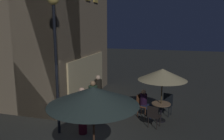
{
  "coord_description": "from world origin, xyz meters",
  "views": [
    {
      "loc": [
        -6.76,
        -3.31,
        3.85
      ],
      "look_at": [
        1.74,
        -0.81,
        2.11
      ],
      "focal_mm": 36.93,
      "sensor_mm": 36.0,
      "label": 1
    }
  ],
  "objects_px": {
    "street_lamp_near_corner": "(55,32)",
    "cafe_chair_0": "(154,115)",
    "patron_standing_3": "(98,93)",
    "patron_seated_0": "(145,102)",
    "cafe_table_0": "(161,108)",
    "patio_umbrella_0": "(162,75)",
    "patron_standing_2": "(93,102)",
    "cafe_chair_1": "(167,103)",
    "patio_umbrella_1": "(93,97)",
    "cafe_chair_2": "(141,103)",
    "patron_standing_1": "(82,111)"
  },
  "relations": [
    {
      "from": "cafe_chair_0",
      "to": "cafe_chair_1",
      "type": "relative_size",
      "value": 0.94
    },
    {
      "from": "street_lamp_near_corner",
      "to": "patron_standing_2",
      "type": "relative_size",
      "value": 2.8
    },
    {
      "from": "street_lamp_near_corner",
      "to": "patron_standing_2",
      "type": "height_order",
      "value": "street_lamp_near_corner"
    },
    {
      "from": "patron_seated_0",
      "to": "patron_standing_1",
      "type": "relative_size",
      "value": 0.7
    },
    {
      "from": "street_lamp_near_corner",
      "to": "cafe_table_0",
      "type": "height_order",
      "value": "street_lamp_near_corner"
    },
    {
      "from": "cafe_chair_1",
      "to": "cafe_chair_0",
      "type": "bearing_deg",
      "value": -0.49
    },
    {
      "from": "patron_standing_2",
      "to": "cafe_table_0",
      "type": "bearing_deg",
      "value": -27.69
    },
    {
      "from": "patio_umbrella_1",
      "to": "cafe_chair_1",
      "type": "bearing_deg",
      "value": -16.34
    },
    {
      "from": "cafe_table_0",
      "to": "patio_umbrella_0",
      "type": "bearing_deg",
      "value": 0.0
    },
    {
      "from": "cafe_chair_2",
      "to": "patron_standing_2",
      "type": "relative_size",
      "value": 0.57
    },
    {
      "from": "patio_umbrella_1",
      "to": "patron_seated_0",
      "type": "relative_size",
      "value": 2.04
    },
    {
      "from": "patio_umbrella_0",
      "to": "cafe_chair_2",
      "type": "distance_m",
      "value": 1.6
    },
    {
      "from": "cafe_table_0",
      "to": "cafe_chair_0",
      "type": "bearing_deg",
      "value": 163.97
    },
    {
      "from": "cafe_chair_1",
      "to": "patron_seated_0",
      "type": "height_order",
      "value": "patron_seated_0"
    },
    {
      "from": "street_lamp_near_corner",
      "to": "patron_standing_3",
      "type": "height_order",
      "value": "street_lamp_near_corner"
    },
    {
      "from": "patio_umbrella_1",
      "to": "patron_seated_0",
      "type": "height_order",
      "value": "patio_umbrella_1"
    },
    {
      "from": "street_lamp_near_corner",
      "to": "patron_seated_0",
      "type": "distance_m",
      "value": 4.64
    },
    {
      "from": "cafe_chair_1",
      "to": "patio_umbrella_1",
      "type": "bearing_deg",
      "value": -1.3
    },
    {
      "from": "patio_umbrella_0",
      "to": "patron_standing_2",
      "type": "xyz_separation_m",
      "value": [
        -1.01,
        2.54,
        -1.06
      ]
    },
    {
      "from": "cafe_chair_2",
      "to": "patron_standing_1",
      "type": "bearing_deg",
      "value": -112.43
    },
    {
      "from": "cafe_chair_1",
      "to": "patron_standing_3",
      "type": "bearing_deg",
      "value": -66.98
    },
    {
      "from": "street_lamp_near_corner",
      "to": "cafe_chair_0",
      "type": "height_order",
      "value": "street_lamp_near_corner"
    },
    {
      "from": "street_lamp_near_corner",
      "to": "cafe_chair_2",
      "type": "distance_m",
      "value": 4.63
    },
    {
      "from": "cafe_table_0",
      "to": "cafe_chair_0",
      "type": "xyz_separation_m",
      "value": [
        -0.75,
        0.22,
        -0.03
      ]
    },
    {
      "from": "cafe_chair_1",
      "to": "patron_standing_1",
      "type": "bearing_deg",
      "value": -31.23
    },
    {
      "from": "cafe_table_0",
      "to": "cafe_chair_0",
      "type": "relative_size",
      "value": 0.86
    },
    {
      "from": "street_lamp_near_corner",
      "to": "patio_umbrella_0",
      "type": "bearing_deg",
      "value": -58.62
    },
    {
      "from": "patio_umbrella_0",
      "to": "cafe_chair_0",
      "type": "bearing_deg",
      "value": 163.97
    },
    {
      "from": "patron_standing_2",
      "to": "patio_umbrella_1",
      "type": "bearing_deg",
      "value": -118.07
    },
    {
      "from": "cafe_table_0",
      "to": "patron_seated_0",
      "type": "distance_m",
      "value": 0.73
    },
    {
      "from": "patron_seated_0",
      "to": "cafe_table_0",
      "type": "bearing_deg",
      "value": -0.0
    },
    {
      "from": "street_lamp_near_corner",
      "to": "patio_umbrella_1",
      "type": "bearing_deg",
      "value": -134.72
    },
    {
      "from": "cafe_chair_0",
      "to": "cafe_chair_1",
      "type": "bearing_deg",
      "value": 0.5
    },
    {
      "from": "street_lamp_near_corner",
      "to": "patron_standing_1",
      "type": "relative_size",
      "value": 2.85
    },
    {
      "from": "street_lamp_near_corner",
      "to": "cafe_table_0",
      "type": "bearing_deg",
      "value": -58.62
    },
    {
      "from": "cafe_chair_1",
      "to": "cafe_chair_2",
      "type": "distance_m",
      "value": 1.17
    },
    {
      "from": "cafe_table_0",
      "to": "patron_standing_1",
      "type": "xyz_separation_m",
      "value": [
        -1.92,
        2.6,
        0.31
      ]
    },
    {
      "from": "cafe_table_0",
      "to": "patron_standing_2",
      "type": "distance_m",
      "value": 2.75
    },
    {
      "from": "street_lamp_near_corner",
      "to": "patron_standing_3",
      "type": "distance_m",
      "value": 3.75
    },
    {
      "from": "cafe_chair_2",
      "to": "patio_umbrella_0",
      "type": "bearing_deg",
      "value": -0.0
    },
    {
      "from": "cafe_chair_0",
      "to": "patron_standing_2",
      "type": "bearing_deg",
      "value": 112.39
    },
    {
      "from": "patio_umbrella_1",
      "to": "patron_seated_0",
      "type": "xyz_separation_m",
      "value": [
        4.47,
        -0.58,
        -1.55
      ]
    },
    {
      "from": "patio_umbrella_1",
      "to": "patron_standing_2",
      "type": "height_order",
      "value": "patio_umbrella_1"
    },
    {
      "from": "cafe_chair_0",
      "to": "patron_seated_0",
      "type": "xyz_separation_m",
      "value": [
        0.96,
        0.48,
        0.15
      ]
    },
    {
      "from": "street_lamp_near_corner",
      "to": "patron_seated_0",
      "type": "bearing_deg",
      "value": -50.05
    },
    {
      "from": "patron_seated_0",
      "to": "patron_standing_2",
      "type": "bearing_deg",
      "value": -130.18
    },
    {
      "from": "patio_umbrella_1",
      "to": "patron_standing_3",
      "type": "relative_size",
      "value": 1.47
    },
    {
      "from": "cafe_chair_1",
      "to": "patron_standing_2",
      "type": "xyz_separation_m",
      "value": [
        -1.77,
        2.74,
        0.33
      ]
    },
    {
      "from": "patron_standing_2",
      "to": "patio_umbrella_0",
      "type": "bearing_deg",
      "value": -27.69
    },
    {
      "from": "street_lamp_near_corner",
      "to": "cafe_chair_1",
      "type": "bearing_deg",
      "value": -51.93
    }
  ]
}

